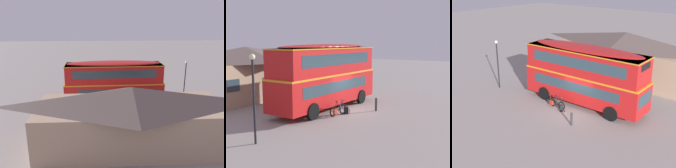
# 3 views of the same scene
# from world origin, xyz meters

# --- Properties ---
(ground_plane) EXTENTS (120.00, 120.00, 0.00)m
(ground_plane) POSITION_xyz_m (0.00, 0.00, 0.00)
(ground_plane) COLOR gray
(double_decker_bus) EXTENTS (10.20, 2.78, 4.79)m
(double_decker_bus) POSITION_xyz_m (-0.30, 1.43, 2.64)
(double_decker_bus) COLOR black
(double_decker_bus) RESTS_ON ground
(touring_bicycle) EXTENTS (1.68, 0.46, 1.01)m
(touring_bicycle) POSITION_xyz_m (-1.58, -0.49, 0.37)
(touring_bicycle) COLOR black
(touring_bicycle) RESTS_ON ground
(backpack_on_ground) EXTENTS (0.37, 0.39, 0.54)m
(backpack_on_ground) POSITION_xyz_m (-0.88, -0.71, 0.28)
(backpack_on_ground) COLOR black
(backpack_on_ground) RESTS_ON ground
(water_bottle_red_squeeze) EXTENTS (0.06, 0.06, 0.25)m
(water_bottle_red_squeeze) POSITION_xyz_m (-0.47, -0.72, 0.12)
(water_bottle_red_squeeze) COLOR #D84C33
(water_bottle_red_squeeze) RESTS_ON ground
(pub_building) EXTENTS (13.92, 5.73, 4.55)m
(pub_building) POSITION_xyz_m (-1.09, 9.47, 2.32)
(pub_building) COLOR tan
(pub_building) RESTS_ON ground
(street_lamp) EXTENTS (0.28, 0.28, 4.40)m
(street_lamp) POSITION_xyz_m (-8.54, -0.39, 2.74)
(street_lamp) COLOR black
(street_lamp) RESTS_ON ground
(kerb_bollard) EXTENTS (0.16, 0.16, 0.97)m
(kerb_bollard) POSITION_xyz_m (1.08, -2.01, 0.50)
(kerb_bollard) COLOR #333338
(kerb_bollard) RESTS_ON ground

